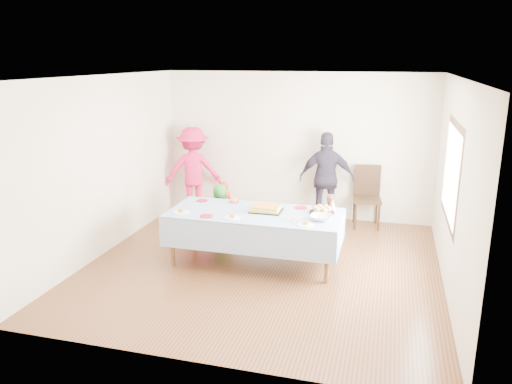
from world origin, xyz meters
TOP-DOWN VIEW (x-y plane):
  - ground at (0.00, 0.00)m, footprint 5.00×5.00m
  - room_walls at (0.05, 0.00)m, footprint 5.04×5.04m
  - party_table at (-0.14, 0.08)m, footprint 2.50×1.10m
  - birthday_cake at (0.00, 0.17)m, footprint 0.46×0.35m
  - rolls_tray at (0.80, 0.30)m, footprint 0.36×0.36m
  - punch_bowl at (0.84, -0.03)m, footprint 0.30×0.30m
  - party_hat at (0.93, 0.48)m, footprint 0.11×0.11m
  - fork_pile at (0.49, -0.16)m, footprint 0.24×0.18m
  - plate_red_far_a at (-1.09, 0.43)m, footprint 0.18×0.18m
  - plate_red_far_b at (-0.59, 0.50)m, footprint 0.16×0.16m
  - plate_red_far_c at (-0.11, 0.43)m, footprint 0.19×0.19m
  - plate_red_far_d at (0.46, 0.47)m, footprint 0.19×0.19m
  - plate_red_near at (-0.75, -0.29)m, footprint 0.19×0.19m
  - plate_white_left at (-1.17, -0.21)m, footprint 0.24×0.24m
  - plate_white_mid at (-0.38, -0.26)m, footprint 0.24×0.24m
  - plate_white_right at (0.66, -0.29)m, footprint 0.23×0.23m
  - dining_chair at (1.34, 2.27)m, footprint 0.53×0.53m
  - toddler_left at (-1.04, 1.32)m, footprint 0.38×0.31m
  - toddler_mid at (-1.03, 1.07)m, footprint 0.50×0.40m
  - toddler_right at (0.77, 1.44)m, footprint 0.46×0.42m
  - adult_left at (-1.96, 2.20)m, footprint 1.22×0.93m
  - adult_right at (0.62, 2.20)m, footprint 1.03×0.53m

SIDE VIEW (x-z plane):
  - ground at x=0.00m, z-range 0.00..0.00m
  - toddler_right at x=0.77m, z-range 0.00..0.76m
  - toddler_left at x=-1.04m, z-range 0.00..0.89m
  - toddler_mid at x=-1.03m, z-range 0.00..0.90m
  - dining_chair at x=1.34m, z-range 0.06..1.15m
  - party_table at x=-0.14m, z-range 0.33..1.11m
  - plate_red_far_a at x=-1.09m, z-range 0.78..0.79m
  - plate_red_far_b at x=-0.59m, z-range 0.78..0.79m
  - plate_red_far_c at x=-0.11m, z-range 0.78..0.79m
  - plate_red_far_d at x=0.46m, z-range 0.78..0.79m
  - plate_red_near at x=-0.75m, z-range 0.78..0.79m
  - plate_white_left at x=-1.17m, z-range 0.78..0.79m
  - plate_white_mid at x=-0.38m, z-range 0.78..0.79m
  - plate_white_right at x=0.66m, z-range 0.78..0.79m
  - fork_pile at x=0.49m, z-range 0.78..0.85m
  - punch_bowl at x=0.84m, z-range 0.78..0.85m
  - birthday_cake at x=0.00m, z-range 0.78..0.86m
  - rolls_tray at x=0.80m, z-range 0.77..0.88m
  - adult_left at x=-1.96m, z-range 0.00..1.67m
  - adult_right at x=0.62m, z-range 0.00..1.68m
  - party_hat at x=0.93m, z-range 0.78..0.96m
  - room_walls at x=0.05m, z-range 0.41..3.13m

